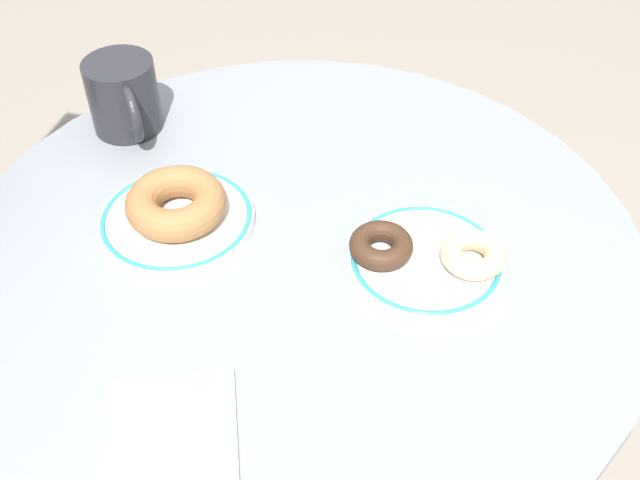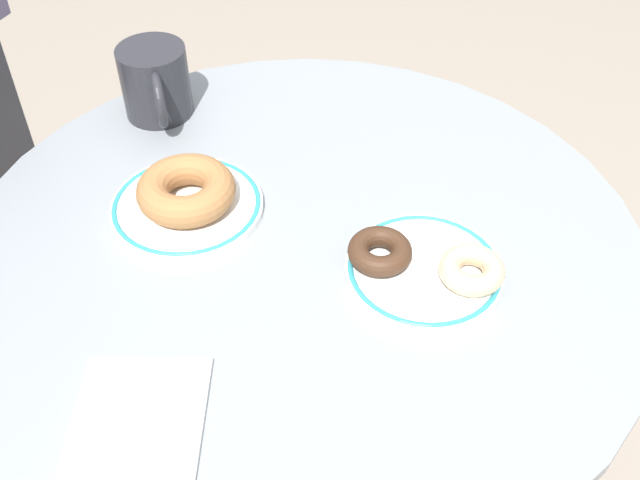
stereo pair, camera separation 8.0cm
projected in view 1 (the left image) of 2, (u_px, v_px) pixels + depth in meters
The scene contains 8 objects.
cafe_table at pixel (301, 359), 0.98m from camera, with size 0.76×0.76×0.77m.
plate_left at pixel (177, 219), 0.85m from camera, with size 0.17×0.17×0.01m.
plate_right at pixel (425, 259), 0.80m from camera, with size 0.17×0.17×0.01m.
donut_cinnamon at pixel (176, 203), 0.83m from camera, with size 0.11×0.11×0.04m, color #A36B3D.
donut_glazed at pixel (473, 255), 0.78m from camera, with size 0.07×0.07×0.02m, color #E0B789.
donut_chocolate at pixel (381, 245), 0.79m from camera, with size 0.07×0.07×0.02m, color #422819.
paper_napkin at pixel (169, 444), 0.65m from camera, with size 0.12×0.14×0.01m, color white.
coffee_mug at pixel (124, 97), 0.95m from camera, with size 0.09×0.12×0.09m.
Camera 1 is at (0.06, -0.59, 1.35)m, focal length 42.50 mm.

